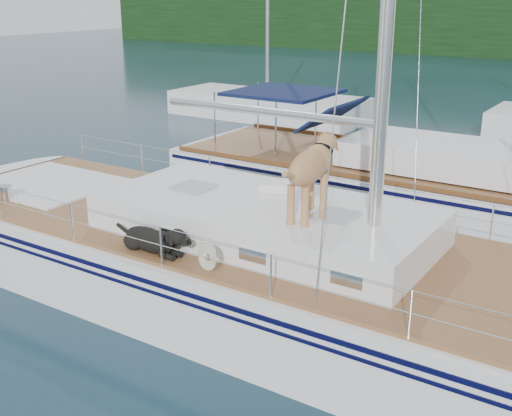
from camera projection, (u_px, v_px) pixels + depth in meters
The scene contains 4 objects.
ground at pixel (225, 295), 10.88m from camera, with size 120.00×120.00×0.00m, color black.
main_sailboat at pixel (229, 259), 10.59m from camera, with size 12.00×3.80×14.01m.
neighbor_sailboat at pixel (405, 185), 14.84m from camera, with size 11.00×3.50×13.30m.
bg_boat_west at pixel (267, 107), 25.97m from camera, with size 8.00×3.00×11.65m.
Camera 1 is at (5.82, -7.93, 4.90)m, focal length 45.00 mm.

